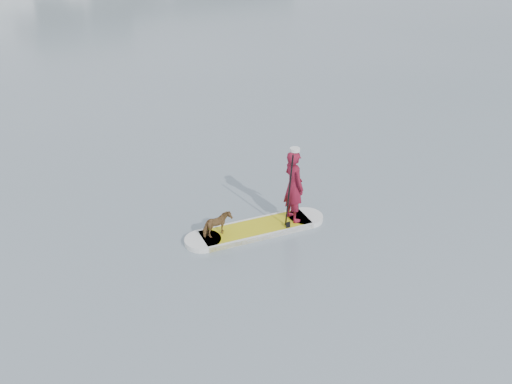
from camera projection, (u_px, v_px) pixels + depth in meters
ground at (305, 284)px, 11.06m from camera, size 140.00×140.00×0.00m
paddleboard at (256, 229)px, 12.73m from camera, size 3.21×1.46×0.12m
paddler at (294, 186)px, 12.63m from camera, size 0.50×0.67×1.68m
white_cap at (295, 150)px, 12.22m from camera, size 0.22×0.22×0.07m
dog at (217, 225)px, 12.26m from camera, size 0.65×0.31×0.54m
paddle at (289, 201)px, 12.36m from camera, size 0.11×0.30×2.00m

